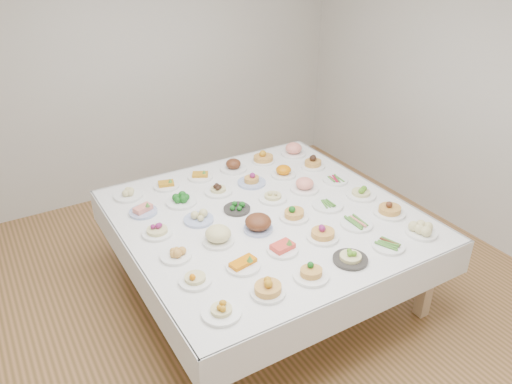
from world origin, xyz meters
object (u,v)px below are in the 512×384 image
dish_0 (221,308)px  display_table (266,221)px  dish_18 (157,228)px  dish_35 (294,148)px

dish_0 → display_table: bearing=45.4°
display_table → dish_18: bearing=169.0°
dish_18 → dish_35: bearing=21.6°
dish_0 → dish_18: dish_18 is taller
display_table → dish_0: bearing=-134.6°
dish_0 → dish_18: bearing=90.8°
dish_0 → dish_18: size_ratio=1.05×
display_table → dish_0: size_ratio=9.37×
display_table → dish_18: (-0.84, 0.16, 0.13)m
dish_0 → dish_35: (1.67, 1.68, 0.03)m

